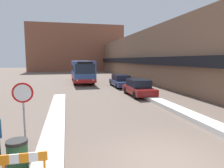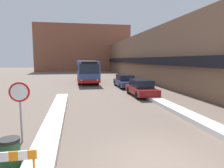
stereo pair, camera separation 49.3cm
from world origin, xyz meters
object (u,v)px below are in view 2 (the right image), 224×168
Objects in this scene: city_bus at (87,70)px; parked_car_front at (141,88)px; stop_sign at (20,99)px; parked_car_middle at (125,81)px; construction_barricade at (14,162)px; trash_bin at (10,154)px.

city_bus is 2.54× the size of parked_car_front.
stop_sign is at bearing -100.26° from city_bus.
parked_car_front is 0.91× the size of parked_car_middle.
construction_barricade is at bearing -79.51° from stop_sign.
parked_car_front is 3.85× the size of construction_barricade.
stop_sign is at bearing 95.34° from trash_bin.
trash_bin is at bearing -114.67° from parked_car_middle.
construction_barricade is (0.54, -2.92, -1.04)m from stop_sign.
city_bus reaches higher than stop_sign.
trash_bin reaches higher than construction_barricade.
construction_barricade is at bearing -67.87° from trash_bin.
parked_car_middle is 4.88× the size of trash_bin.
trash_bin is (-7.63, -10.68, -0.25)m from parked_car_front.
parked_car_middle is at bearing -57.66° from city_bus.
trash_bin is at bearing -125.52° from parked_car_front.
parked_car_middle is 18.92m from construction_barricade.
construction_barricade is at bearing -97.75° from city_bus.
city_bus is 7.60m from parked_car_middle.
parked_car_front reaches higher than construction_barricade.
city_bus reaches higher than trash_bin.
parked_car_front is at bearing -71.82° from city_bus.
stop_sign reaches higher than parked_car_front.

